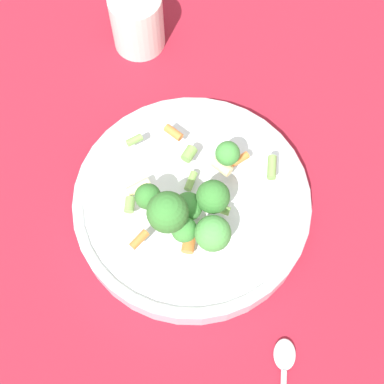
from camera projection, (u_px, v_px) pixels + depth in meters
name	position (u px, v px, depth m)	size (l,w,h in m)	color
ground_plane	(192.00, 210.00, 0.70)	(3.00, 3.00, 0.00)	maroon
bowl	(192.00, 203.00, 0.68)	(0.30, 0.30, 0.05)	silver
pasta_salad	(191.00, 207.00, 0.60)	(0.18, 0.19, 0.10)	#8CB766
cup	(137.00, 20.00, 0.77)	(0.08, 0.08, 0.09)	silver
spoon	(284.00, 380.00, 0.61)	(0.15, 0.04, 0.01)	silver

